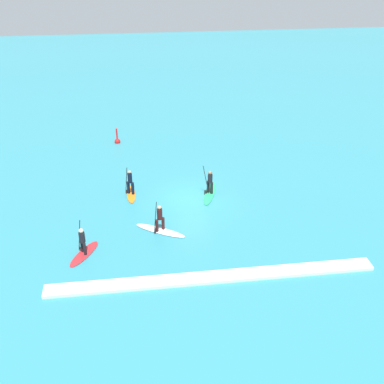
# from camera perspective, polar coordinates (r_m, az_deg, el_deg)

# --- Properties ---
(ground_plane) EXTENTS (120.00, 120.00, 0.00)m
(ground_plane) POSITION_cam_1_polar(r_m,az_deg,el_deg) (31.34, 0.00, -0.80)
(ground_plane) COLOR teal
(ground_plane) RESTS_ON ground
(surfer_on_orange_board) EXTENTS (0.70, 2.48, 2.01)m
(surfer_on_orange_board) POSITION_cam_1_polar(r_m,az_deg,el_deg) (31.84, -7.56, 0.52)
(surfer_on_orange_board) COLOR orange
(surfer_on_orange_board) RESTS_ON ground_plane
(surfer_on_green_board) EXTENTS (1.60, 3.28, 2.17)m
(surfer_on_green_board) POSITION_cam_1_polar(r_m,az_deg,el_deg) (31.71, 2.20, 0.41)
(surfer_on_green_board) COLOR #23B266
(surfer_on_green_board) RESTS_ON ground_plane
(surfer_on_white_board) EXTENTS (3.11, 2.28, 2.04)m
(surfer_on_white_board) POSITION_cam_1_polar(r_m,az_deg,el_deg) (27.83, -3.95, -4.11)
(surfer_on_white_board) COLOR white
(surfer_on_white_board) RESTS_ON ground_plane
(surfer_on_red_board) EXTENTS (1.87, 2.58, 2.16)m
(surfer_on_red_board) POSITION_cam_1_polar(r_m,az_deg,el_deg) (26.55, -13.20, -6.64)
(surfer_on_red_board) COLOR red
(surfer_on_red_board) RESTS_ON ground_plane
(marker_buoy) EXTENTS (0.50, 0.50, 1.41)m
(marker_buoy) POSITION_cam_1_polar(r_m,az_deg,el_deg) (40.30, -9.15, 6.26)
(marker_buoy) COLOR red
(marker_buoy) RESTS_ON ground_plane
(wave_crest) EXTENTS (17.15, 0.90, 0.18)m
(wave_crest) POSITION_cam_1_polar(r_m,az_deg,el_deg) (24.46, 2.61, -10.42)
(wave_crest) COLOR white
(wave_crest) RESTS_ON ground_plane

